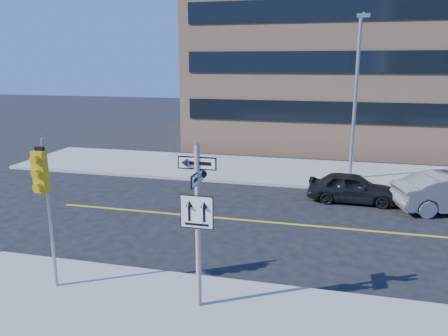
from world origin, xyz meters
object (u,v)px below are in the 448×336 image
(streetlight_a, at_px, (356,88))
(parked_car_a, at_px, (352,188))
(sign_pole, at_px, (198,218))
(traffic_signal, at_px, (43,184))

(streetlight_a, bearing_deg, parked_car_a, -90.66)
(sign_pole, bearing_deg, traffic_signal, -177.89)
(sign_pole, relative_size, parked_car_a, 1.06)
(traffic_signal, bearing_deg, parked_car_a, 51.65)
(streetlight_a, bearing_deg, sign_pole, -106.77)
(streetlight_a, bearing_deg, traffic_signal, -120.80)
(traffic_signal, xyz_separation_m, streetlight_a, (8.00, 13.42, 1.73))
(sign_pole, relative_size, streetlight_a, 0.51)
(traffic_signal, relative_size, streetlight_a, 0.50)
(parked_car_a, height_order, streetlight_a, streetlight_a)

